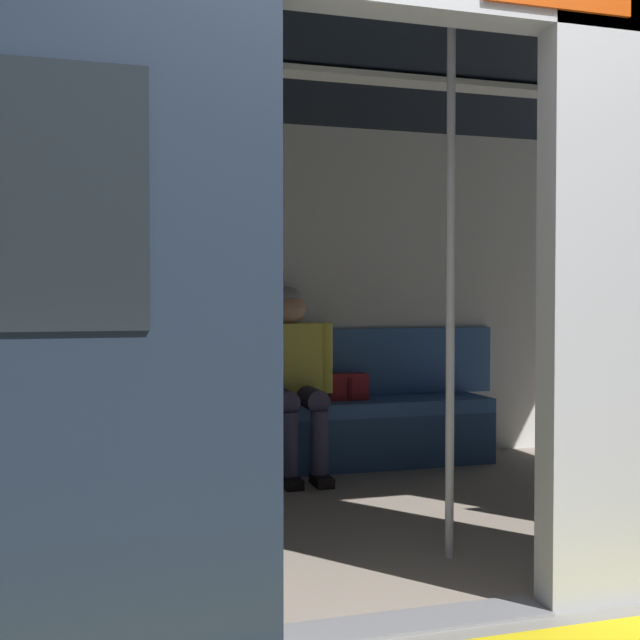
{
  "coord_description": "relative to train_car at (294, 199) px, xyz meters",
  "views": [
    {
      "loc": [
        1.13,
        2.53,
        1.09
      ],
      "look_at": [
        -0.09,
        -1.37,
        0.98
      ],
      "focal_mm": 46.59,
      "sensor_mm": 36.0,
      "label": 1
    }
  ],
  "objects": [
    {
      "name": "grab_pole_door",
      "position": [
        0.36,
        0.81,
        -0.46
      ],
      "size": [
        0.04,
        0.04,
        2.2
      ],
      "primitive_type": "cylinder",
      "color": "silver",
      "rests_on": "ground_plane"
    },
    {
      "name": "ground_plane",
      "position": [
        -0.06,
        1.3,
        -1.56
      ],
      "size": [
        60.0,
        60.0,
        0.0
      ],
      "primitive_type": "plane",
      "color": "gray"
    },
    {
      "name": "train_car",
      "position": [
        0.0,
        0.0,
        0.0
      ],
      "size": [
        6.4,
        2.94,
        2.34
      ],
      "color": "#ADAFB5",
      "rests_on": "ground_plane"
    },
    {
      "name": "bench_seat",
      "position": [
        -0.06,
        -1.14,
        -1.23
      ],
      "size": [
        3.16,
        0.44,
        0.43
      ],
      "color": "#38609E",
      "rests_on": "ground_plane"
    },
    {
      "name": "handbag",
      "position": [
        -0.69,
        -1.21,
        -1.04
      ],
      "size": [
        0.26,
        0.15,
        0.17
      ],
      "color": "maroon",
      "rests_on": "bench_seat"
    },
    {
      "name": "book",
      "position": [
        0.08,
        -1.17,
        -1.12
      ],
      "size": [
        0.21,
        0.26,
        0.03
      ],
      "primitive_type": "cube",
      "rotation": [
        0.0,
        0.0,
        0.31
      ],
      "color": "gold",
      "rests_on": "bench_seat"
    },
    {
      "name": "person_seated",
      "position": [
        -0.29,
        -1.08,
        -0.91
      ],
      "size": [
        0.55,
        0.68,
        1.16
      ],
      "color": "#D8CC4C",
      "rests_on": "ground_plane"
    },
    {
      "name": "grab_pole_far",
      "position": [
        -0.48,
        0.7,
        -0.46
      ],
      "size": [
        0.04,
        0.04,
        2.2
      ],
      "primitive_type": "cylinder",
      "color": "silver",
      "rests_on": "ground_plane"
    }
  ]
}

